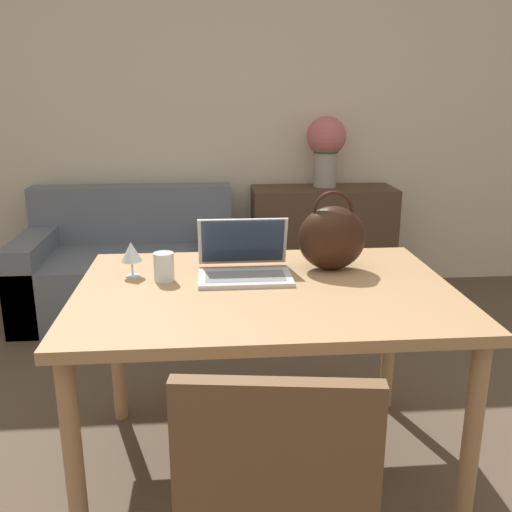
% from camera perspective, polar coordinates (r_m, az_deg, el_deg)
% --- Properties ---
extents(wall_back, '(10.00, 0.06, 2.70)m').
position_cam_1_polar(wall_back, '(4.30, -2.00, 14.64)').
color(wall_back, beige).
rests_on(wall_back, ground_plane).
extents(dining_table, '(1.38, 0.98, 0.78)m').
position_cam_1_polar(dining_table, '(2.13, 0.92, -5.25)').
color(dining_table, '#A87F56').
rests_on(dining_table, ground_plane).
extents(couch, '(1.41, 0.87, 0.82)m').
position_cam_1_polar(couch, '(4.00, -12.46, -1.43)').
color(couch, slate).
rests_on(couch, ground_plane).
extents(sideboard, '(1.03, 0.40, 0.80)m').
position_cam_1_polar(sideboard, '(4.23, 6.62, 1.47)').
color(sideboard, '#4C3828').
rests_on(sideboard, ground_plane).
extents(laptop, '(0.36, 0.29, 0.21)m').
position_cam_1_polar(laptop, '(2.22, -1.21, -0.43)').
color(laptop, silver).
rests_on(laptop, dining_table).
extents(drinking_glass, '(0.08, 0.08, 0.11)m').
position_cam_1_polar(drinking_glass, '(2.18, -9.19, -1.08)').
color(drinking_glass, silver).
rests_on(drinking_glass, dining_table).
extents(wine_glass, '(0.08, 0.08, 0.14)m').
position_cam_1_polar(wine_glass, '(2.24, -12.36, 0.32)').
color(wine_glass, silver).
rests_on(wine_glass, dining_table).
extents(handbag, '(0.27, 0.18, 0.32)m').
position_cam_1_polar(handbag, '(2.29, 7.60, 1.85)').
color(handbag, black).
rests_on(handbag, dining_table).
extents(flower_vase, '(0.28, 0.28, 0.50)m').
position_cam_1_polar(flower_vase, '(4.16, 7.02, 11.03)').
color(flower_vase, '#9E998E').
rests_on(flower_vase, sideboard).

